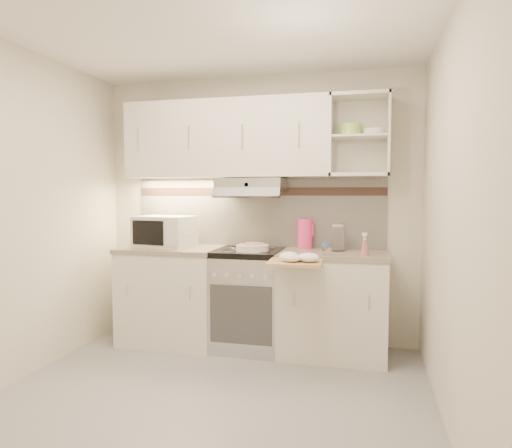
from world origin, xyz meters
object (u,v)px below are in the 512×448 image
Objects in this scene: pink_pitcher at (305,233)px; spray_bottle at (365,246)px; microwave at (165,231)px; plate_stack at (252,248)px; cutting_board at (295,262)px; electric_range at (249,299)px; glass_jar at (338,237)px; watering_can at (168,239)px.

pink_pitcher is 1.38× the size of spray_bottle.
microwave reaches higher than plate_stack.
plate_stack is at bearing 137.23° from cutting_board.
glass_jar is at bearing 6.18° from electric_range.
pink_pitcher is 0.68m from cutting_board.
cutting_board is (0.49, -0.46, 0.42)m from electric_range.
microwave is 2.08× the size of pink_pitcher.
electric_range is at bearing 134.22° from cutting_board.
watering_can reaches higher than plate_stack.
plate_stack is at bearing -60.07° from electric_range.
microwave is at bearing 172.50° from plate_stack.
electric_range is 3.18× the size of plate_stack.
pink_pitcher is at bearing 22.77° from electric_range.
pink_pitcher is at bearing 154.65° from spray_bottle.
watering_can is at bearing 179.05° from plate_stack.
watering_can reaches higher than electric_range.
electric_range is at bearing -173.82° from glass_jar.
electric_range is 0.78m from pink_pitcher.
microwave reaches higher than spray_bottle.
plate_stack is (0.81, -0.01, -0.06)m from watering_can.
glass_jar is at bearing 142.62° from spray_bottle.
glass_jar is 1.21× the size of spray_bottle.
microwave is at bearing 114.53° from watering_can.
electric_range is 0.79m from cutting_board.
cutting_board is (0.43, -0.37, -0.06)m from plate_stack.
plate_stack reaches higher than cutting_board.
pink_pitcher reaches higher than glass_jar.
watering_can and glass_jar have the same top height.
glass_jar is at bearing 13.59° from plate_stack.
watering_can is 1.02× the size of pink_pitcher.
watering_can is 0.98× the size of plate_stack.
microwave is at bearing 157.44° from cutting_board.
glass_jar is (0.31, -0.12, -0.02)m from pink_pitcher.
watering_can is at bearing 160.54° from cutting_board.
spray_bottle is at bearing -7.65° from electric_range.
microwave is at bearing -178.07° from spray_bottle.
plate_stack is (0.88, -0.12, -0.12)m from microwave.
spray_bottle is (0.96, -0.04, 0.05)m from plate_stack.
glass_jar is at bearing 59.47° from cutting_board.
pink_pitcher is (1.30, 0.18, -0.01)m from microwave.
spray_bottle reaches higher than cutting_board.
spray_bottle is at bearing -13.17° from watering_can.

